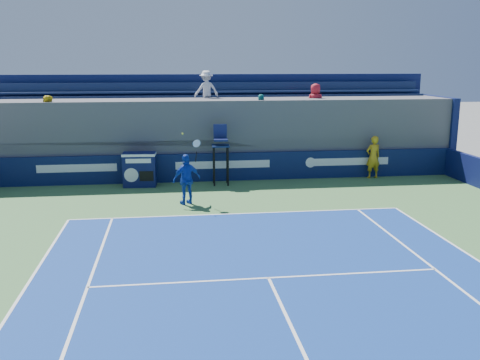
{
  "coord_description": "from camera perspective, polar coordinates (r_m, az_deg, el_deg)",
  "views": [
    {
      "loc": [
        -2.18,
        -5.09,
        4.92
      ],
      "look_at": [
        0.0,
        11.5,
        1.25
      ],
      "focal_mm": 40.0,
      "sensor_mm": 36.0,
      "label": 1
    }
  ],
  "objects": [
    {
      "name": "match_clock",
      "position": [
        22.0,
        -10.65,
        1.21
      ],
      "size": [
        1.36,
        0.81,
        1.4
      ],
      "color": "#0D1345",
      "rests_on": "ground"
    },
    {
      "name": "ball_person",
      "position": [
        23.87,
        14.01,
        2.39
      ],
      "size": [
        0.74,
        0.55,
        1.85
      ],
      "primitive_type": "imported",
      "rotation": [
        0.0,
        0.0,
        3.32
      ],
      "color": "gold",
      "rests_on": "apron"
    },
    {
      "name": "tennis_player",
      "position": [
        18.91,
        -5.7,
        0.08
      ],
      "size": [
        1.14,
        0.83,
        2.57
      ],
      "color": "#1439A9",
      "rests_on": "apron"
    },
    {
      "name": "back_hoarding",
      "position": [
        22.71,
        -1.84,
        1.4
      ],
      "size": [
        20.4,
        0.21,
        1.2
      ],
      "color": "#0B1641",
      "rests_on": "ground"
    },
    {
      "name": "stadium_seating",
      "position": [
        24.52,
        -2.4,
        5.16
      ],
      "size": [
        21.0,
        4.05,
        4.59
      ],
      "color": "#4A4A4E",
      "rests_on": "ground"
    },
    {
      "name": "umpire_chair",
      "position": [
        21.84,
        -2.09,
        3.43
      ],
      "size": [
        0.73,
        0.73,
        2.48
      ],
      "color": "black",
      "rests_on": "ground"
    }
  ]
}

